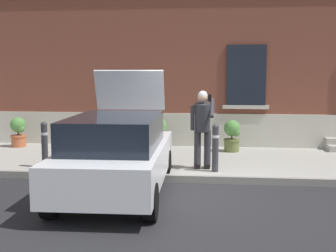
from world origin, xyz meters
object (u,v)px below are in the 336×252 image
hatchback_car_white (117,153)px  planter_olive (232,135)px  planter_terracotta (18,131)px  planter_charcoal (159,132)px  bollard_far_left (45,143)px  bollard_near_person (215,146)px  planter_cream (88,132)px  person_on_phone (203,124)px

hatchback_car_white → planter_olive: (2.27, 3.95, -0.19)m
planter_terracotta → planter_charcoal: same height
bollard_far_left → planter_charcoal: bearing=50.8°
hatchback_car_white → bollard_near_person: bearing=39.2°
planter_terracotta → planter_cream: size_ratio=1.00×
bollard_near_person → planter_terracotta: size_ratio=1.22×
planter_olive → bollard_far_left: bearing=-150.0°
planter_terracotta → planter_olive: same height
bollard_far_left → planter_charcoal: (2.24, 2.74, -0.11)m
bollard_far_left → planter_olive: 4.93m
bollard_near_person → planter_charcoal: size_ratio=1.22×
person_on_phone → planter_terracotta: person_on_phone is taller
hatchback_car_white → planter_terracotta: size_ratio=4.78×
planter_cream → person_on_phone: bearing=-36.4°
person_on_phone → bollard_near_person: bearing=-49.7°
bollard_near_person → bollard_far_left: 3.82m
bollard_far_left → person_on_phone: (3.53, 0.22, 0.44)m
hatchback_car_white → planter_olive: bearing=60.1°
bollard_far_left → person_on_phone: 3.56m
planter_terracotta → bollard_near_person: bearing=-24.4°
bollard_near_person → hatchback_car_white: bearing=-140.8°
bollard_near_person → planter_cream: size_ratio=1.22×
person_on_phone → planter_charcoal: (-1.29, 2.52, -0.54)m
bollard_far_left → planter_charcoal: bollard_far_left is taller
bollard_near_person → planter_olive: 2.50m
person_on_phone → planter_cream: 4.16m
hatchback_car_white → person_on_phone: 2.32m
planter_terracotta → planter_olive: size_ratio=1.00×
planter_charcoal → planter_olive: bearing=-7.9°
bollard_near_person → planter_olive: (0.45, 2.46, -0.11)m
hatchback_car_white → bollard_near_person: 2.35m
hatchback_car_white → person_on_phone: hatchback_car_white is taller
planter_terracotta → planter_olive: 6.08m
planter_charcoal → planter_cream: bearing=-177.9°
hatchback_car_white → planter_olive: 4.56m
hatchback_car_white → planter_charcoal: 4.24m
planter_olive → person_on_phone: bearing=-108.1°
bollard_near_person → bollard_far_left: bearing=180.0°
bollard_near_person → person_on_phone: (-0.29, 0.22, 0.44)m
bollard_far_left → planter_charcoal: 3.54m
planter_cream → planter_olive: bearing=-2.9°
bollard_far_left → planter_cream: 2.68m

